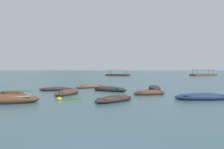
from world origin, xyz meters
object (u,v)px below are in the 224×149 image
rowboat_2 (57,89)px  rowboat_8 (155,88)px  rowboat_5 (109,89)px  rowboat_7 (12,93)px  rowboat_3 (90,86)px  mooring_buoy (59,99)px  rowboat_1 (203,97)px  rowboat_10 (150,93)px  ferry_1 (203,75)px  rowboat_0 (114,99)px  ferry_0 (118,75)px  rowboat_4 (7,100)px  rowboat_6 (68,93)px

rowboat_2 → rowboat_8: 11.19m
rowboat_5 → rowboat_7: (-8.82, -3.94, -0.05)m
rowboat_5 → rowboat_7: bearing=-155.9°
rowboat_3 → rowboat_7: bearing=-128.0°
mooring_buoy → rowboat_8: bearing=44.6°
rowboat_1 → rowboat_10: size_ratio=1.38×
ferry_1 → mooring_buoy: size_ratio=11.83×
rowboat_7 → mooring_buoy: 6.17m
rowboat_0 → rowboat_10: 5.36m
rowboat_0 → rowboat_10: bearing=53.6°
rowboat_3 → ferry_1: ferry_1 is taller
ferry_0 → rowboat_1: bearing=-83.3°
rowboat_0 → rowboat_2: rowboat_0 is taller
rowboat_2 → rowboat_4: size_ratio=0.85×
rowboat_1 → rowboat_4: rowboat_4 is taller
rowboat_5 → ferry_0: size_ratio=0.45×
rowboat_5 → ferry_1: bearing=60.3°
rowboat_5 → ferry_1: ferry_1 is taller
rowboat_4 → rowboat_7: (-2.07, 4.58, -0.09)m
rowboat_4 → ferry_1: size_ratio=0.43×
rowboat_3 → rowboat_5: size_ratio=0.93×
rowboat_0 → rowboat_2: (-6.67, 7.65, -0.01)m
rowboat_2 → rowboat_5: bearing=-1.6°
rowboat_3 → rowboat_4: bearing=-108.2°
rowboat_7 → ferry_0: bearing=81.3°
rowboat_4 → ferry_0: ferry_0 is taller
rowboat_4 → ferry_0: (7.05, 64.31, 0.20)m
rowboat_1 → rowboat_8: bearing=107.5°
rowboat_6 → ferry_0: 59.57m
rowboat_6 → rowboat_10: rowboat_6 is taller
rowboat_2 → rowboat_3: 4.97m
rowboat_1 → rowboat_2: bearing=154.8°
rowboat_6 → ferry_0: bearing=86.1°
rowboat_3 → rowboat_6: (-1.05, -7.56, 0.02)m
rowboat_4 → mooring_buoy: 3.58m
rowboat_0 → ferry_1: bearing=63.7°
rowboat_3 → rowboat_1: bearing=-44.5°
rowboat_1 → rowboat_6: 11.64m
rowboat_6 → ferry_0: (4.02, 59.43, 0.25)m
ferry_0 → mooring_buoy: size_ratio=10.51×
rowboat_8 → rowboat_1: bearing=-72.5°
rowboat_2 → rowboat_3: rowboat_3 is taller
rowboat_2 → rowboat_7: bearing=-125.2°
rowboat_1 → ferry_0: ferry_0 is taller
rowboat_5 → mooring_buoy: mooring_buoy is taller
rowboat_2 → rowboat_4: (-0.83, -8.68, 0.08)m
rowboat_8 → mooring_buoy: bearing=-135.4°
rowboat_7 → rowboat_8: rowboat_8 is taller
rowboat_0 → rowboat_6: bearing=139.3°
mooring_buoy → rowboat_5: bearing=63.6°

